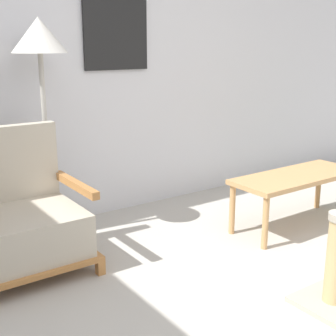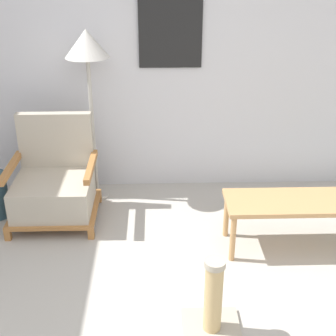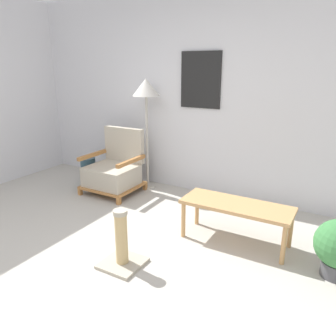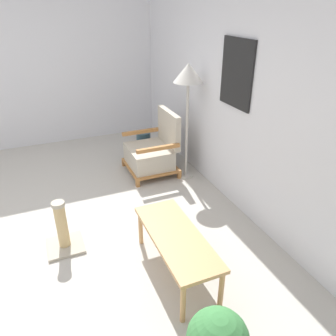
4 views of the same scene
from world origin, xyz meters
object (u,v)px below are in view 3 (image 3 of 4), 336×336
object	(u,v)px
floor_lamp	(146,93)
scratching_post	(122,247)
armchair	(114,171)
vase	(89,171)
coffee_table	(236,208)

from	to	relation	value
floor_lamp	scratching_post	size ratio (longest dim) A/B	2.90
armchair	vase	bearing A→B (deg)	175.08
floor_lamp	vase	xyz separation A→B (m)	(-0.85, -0.34, -1.16)
floor_lamp	scratching_post	distance (m)	2.33
floor_lamp	vase	size ratio (longest dim) A/B	3.79
scratching_post	armchair	bearing A→B (deg)	130.80
vase	scratching_post	xyz separation A→B (m)	(1.75, -1.45, -0.02)
coffee_table	vase	bearing A→B (deg)	167.56
vase	coffee_table	bearing A→B (deg)	-12.44
armchair	floor_lamp	xyz separation A→B (m)	(0.31, 0.38, 1.06)
floor_lamp	scratching_post	bearing A→B (deg)	-63.30
vase	armchair	bearing A→B (deg)	-4.92
armchair	coffee_table	size ratio (longest dim) A/B	0.81
floor_lamp	vase	distance (m)	1.48
vase	scratching_post	distance (m)	2.27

